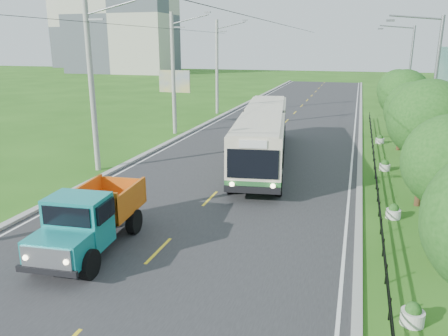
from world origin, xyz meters
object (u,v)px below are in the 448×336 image
at_px(tree_fourth, 413,113).
at_px(streetlight_far, 407,75).
at_px(tree_back, 398,91).
at_px(planter_front, 413,315).
at_px(tree_fifth, 404,97).
at_px(bus, 263,132).
at_px(streetlight_mid, 431,91).
at_px(billboard_left, 175,85).
at_px(pole_far, 217,67).
at_px(dump_truck, 90,216).
at_px(planter_mid, 385,166).
at_px(planter_far, 380,140).
at_px(pole_near, 92,86).
at_px(pole_mid, 174,74).
at_px(tree_third, 428,123).
at_px(billboard_right, 445,76).
at_px(planter_near, 393,212).

distance_m(tree_fourth, streetlight_far, 13.94).
relative_size(tree_back, planter_front, 8.21).
distance_m(tree_fifth, bus, 10.91).
xyz_separation_m(streetlight_mid, streetlight_far, (0.00, 14.00, 0.00)).
xyz_separation_m(tree_back, billboard_left, (-19.36, -2.14, 0.21)).
height_order(pole_far, dump_truck, pole_far).
relative_size(planter_mid, planter_far, 1.00).
xyz_separation_m(pole_near, tree_fourth, (18.12, 5.14, -1.51)).
relative_size(streetlight_far, dump_truck, 1.56).
relative_size(streetlight_far, planter_far, 13.54).
height_order(streetlight_mid, planter_front, streetlight_mid).
bearing_deg(pole_far, tree_fifth, -35.36).
bearing_deg(tree_fifth, pole_near, -148.41).
height_order(pole_mid, tree_third, pole_mid).
height_order(tree_third, tree_back, tree_third).
relative_size(tree_fifth, billboard_right, 0.79).
relative_size(tree_fifth, streetlight_far, 0.64).
xyz_separation_m(pole_mid, billboard_left, (-1.24, 3.00, -1.23)).
relative_size(billboard_left, dump_truck, 0.89).
xyz_separation_m(streetlight_far, bus, (-9.70, -13.86, -2.94)).
xyz_separation_m(pole_far, tree_back, (18.12, -6.86, -1.44)).
bearing_deg(pole_mid, pole_far, 90.00).
relative_size(pole_near, pole_far, 1.00).
distance_m(pole_near, bus, 11.00).
relative_size(streetlight_far, bus, 0.53).
bearing_deg(pole_mid, tree_third, -35.36).
bearing_deg(bus, planter_mid, -9.66).
xyz_separation_m(planter_front, dump_truck, (-11.04, 1.43, 1.06)).
relative_size(streetlight_mid, streetlight_far, 1.00).
distance_m(tree_third, tree_fifth, 12.00).
bearing_deg(streetlight_mid, tree_third, -97.64).
height_order(tree_fourth, tree_back, tree_back).
bearing_deg(pole_mid, streetlight_far, 20.32).
bearing_deg(streetlight_mid, planter_front, -97.27).
xyz_separation_m(pole_near, planter_near, (16.86, -3.00, -4.81)).
xyz_separation_m(tree_fourth, billboard_left, (-19.36, 9.86, 0.28)).
bearing_deg(billboard_right, pole_near, -151.86).
bearing_deg(tree_fourth, tree_third, -90.00).
height_order(pole_mid, planter_near, pole_mid).
xyz_separation_m(tree_third, dump_truck, (-12.30, -8.71, -2.64)).
relative_size(tree_third, tree_fifth, 1.03).
bearing_deg(tree_fifth, planter_mid, -101.56).
height_order(tree_fifth, planter_far, tree_fifth).
bearing_deg(tree_back, planter_mid, -95.91).
relative_size(planter_near, planter_mid, 1.00).
bearing_deg(pole_near, tree_fourth, 15.84).
distance_m(pole_far, streetlight_mid, 26.80).
relative_size(pole_mid, billboard_left, 1.92).
xyz_separation_m(tree_fourth, billboard_right, (2.44, 5.86, 1.76)).
bearing_deg(streetlight_far, tree_back, -112.92).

